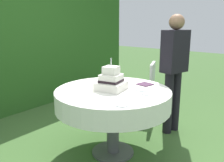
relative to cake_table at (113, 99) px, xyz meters
name	(u,v)px	position (x,y,z in m)	size (l,w,h in m)	color
ground_plane	(113,152)	(0.00, 0.00, -0.66)	(20.00, 20.00, 0.00)	#3D602D
cake_table	(113,99)	(0.00, 0.00, 0.00)	(1.29, 1.29, 0.77)	#4C4C51
wedding_cake	(111,81)	(-0.01, 0.02, 0.21)	(0.34, 0.34, 0.35)	white
serving_plate_near	(133,80)	(0.48, 0.05, 0.12)	(0.13, 0.13, 0.01)	white
serving_plate_far	(142,90)	(0.18, -0.26, 0.12)	(0.14, 0.14, 0.01)	white
serving_plate_left	(146,94)	(0.08, -0.38, 0.12)	(0.10, 0.10, 0.01)	white
serving_plate_right	(122,105)	(-0.36, -0.38, 0.12)	(0.12, 0.12, 0.01)	white
napkin_stack	(145,84)	(0.41, -0.17, 0.12)	(0.15, 0.15, 0.01)	#4C2D47
garden_chair	(146,85)	(1.17, 0.27, -0.12)	(0.52, 0.52, 0.89)	white
standing_person	(174,66)	(0.97, -0.28, 0.27)	(0.40, 0.28, 1.60)	black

